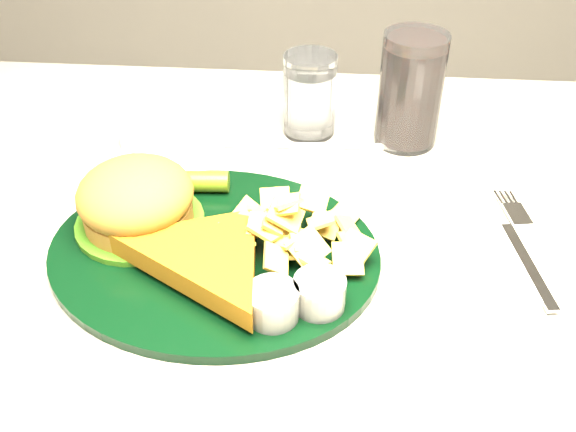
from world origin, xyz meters
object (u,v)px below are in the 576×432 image
table (289,431)px  water_glass (310,95)px  cola_glass (410,90)px  dinner_plate (212,227)px  fork_napkin (526,259)px

table → water_glass: size_ratio=11.01×
cola_glass → table: bearing=-124.1°
dinner_plate → water_glass: size_ratio=3.15×
dinner_plate → water_glass: (0.08, 0.26, 0.02)m
water_glass → cola_glass: bearing=-6.2°
cola_glass → fork_napkin: (0.11, -0.23, -0.07)m
table → fork_napkin: (0.25, -0.03, 0.38)m
table → cola_glass: cola_glass is taller
water_glass → fork_napkin: size_ratio=0.65×
table → water_glass: water_glass is taller
table → dinner_plate: bearing=-147.6°
cola_glass → fork_napkin: bearing=-65.0°
dinner_plate → cola_glass: 0.33m
cola_glass → fork_napkin: cola_glass is taller
table → cola_glass: 0.51m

